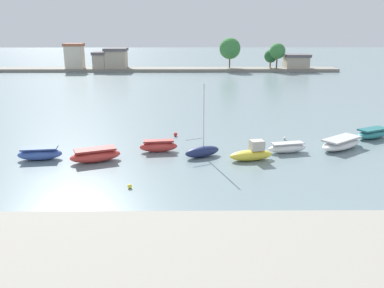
{
  "coord_description": "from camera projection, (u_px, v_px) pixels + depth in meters",
  "views": [
    {
      "loc": [
        7.85,
        -24.57,
        11.89
      ],
      "look_at": [
        8.17,
        12.46,
        1.0
      ],
      "focal_mm": 38.14,
      "sensor_mm": 36.0,
      "label": 1
    }
  ],
  "objects": [
    {
      "name": "ground_plane",
      "position": [
        70.0,
        212.0,
        26.86
      ],
      "size": [
        400.0,
        400.0,
        0.0
      ],
      "primitive_type": "plane",
      "color": "slate"
    },
    {
      "name": "seawall_embankment",
      "position": [
        27.0,
        262.0,
        19.73
      ],
      "size": [
        77.06,
        7.69,
        1.67
      ],
      "primitive_type": "cube",
      "color": "gray",
      "rests_on": "ground"
    },
    {
      "name": "moored_boat_2",
      "position": [
        40.0,
        154.0,
        37.16
      ],
      "size": [
        4.1,
        2.06,
        1.15
      ],
      "rotation": [
        0.0,
        0.0,
        0.14
      ],
      "color": "#3856A8",
      "rests_on": "ground"
    },
    {
      "name": "moored_boat_3",
      "position": [
        95.0,
        155.0,
        36.62
      ],
      "size": [
        4.8,
        3.21,
        1.22
      ],
      "rotation": [
        0.0,
        0.0,
        0.38
      ],
      "color": "#C63833",
      "rests_on": "ground"
    },
    {
      "name": "moored_boat_4",
      "position": [
        159.0,
        146.0,
        39.45
      ],
      "size": [
        3.75,
        1.48,
        1.17
      ],
      "rotation": [
        0.0,
        0.0,
        0.12
      ],
      "color": "#C63833",
      "rests_on": "ground"
    },
    {
      "name": "moored_boat_5",
      "position": [
        202.0,
        151.0,
        37.91
      ],
      "size": [
        3.62,
        2.57,
        6.81
      ],
      "rotation": [
        0.0,
        0.0,
        0.47
      ],
      "color": "navy",
      "rests_on": "ground"
    },
    {
      "name": "moored_boat_6",
      "position": [
        252.0,
        154.0,
        36.99
      ],
      "size": [
        4.25,
        2.27,
        1.84
      ],
      "rotation": [
        0.0,
        0.0,
        0.22
      ],
      "color": "yellow",
      "rests_on": "ground"
    },
    {
      "name": "moored_boat_7",
      "position": [
        287.0,
        148.0,
        39.25
      ],
      "size": [
        4.05,
        1.99,
        0.98
      ],
      "rotation": [
        0.0,
        0.0,
        0.21
      ],
      "color": "white",
      "rests_on": "ground"
    },
    {
      "name": "moored_boat_8",
      "position": [
        341.0,
        143.0,
        40.45
      ],
      "size": [
        5.66,
        5.07,
        1.11
      ],
      "rotation": [
        0.0,
        0.0,
        0.66
      ],
      "color": "white",
      "rests_on": "ground"
    },
    {
      "name": "moored_boat_9",
      "position": [
        372.0,
        134.0,
        44.14
      ],
      "size": [
        4.5,
        3.35,
        1.1
      ],
      "rotation": [
        0.0,
        0.0,
        0.46
      ],
      "color": "teal",
      "rests_on": "ground"
    },
    {
      "name": "mooring_buoy_0",
      "position": [
        176.0,
        134.0,
        45.06
      ],
      "size": [
        0.43,
        0.43,
        0.43
      ],
      "primitive_type": "sphere",
      "color": "red",
      "rests_on": "ground"
    },
    {
      "name": "mooring_buoy_1",
      "position": [
        130.0,
        186.0,
        30.71
      ],
      "size": [
        0.34,
        0.34,
        0.34
      ],
      "primitive_type": "sphere",
      "color": "yellow",
      "rests_on": "ground"
    },
    {
      "name": "mooring_buoy_2",
      "position": [
        285.0,
        138.0,
        43.63
      ],
      "size": [
        0.33,
        0.33,
        0.33
      ],
      "primitive_type": "sphere",
      "color": "white",
      "rests_on": "ground"
    },
    {
      "name": "distant_shoreline",
      "position": [
        176.0,
        61.0,
        107.24
      ],
      "size": [
        93.79,
        7.05,
        8.61
      ],
      "color": "gray",
      "rests_on": "ground"
    }
  ]
}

